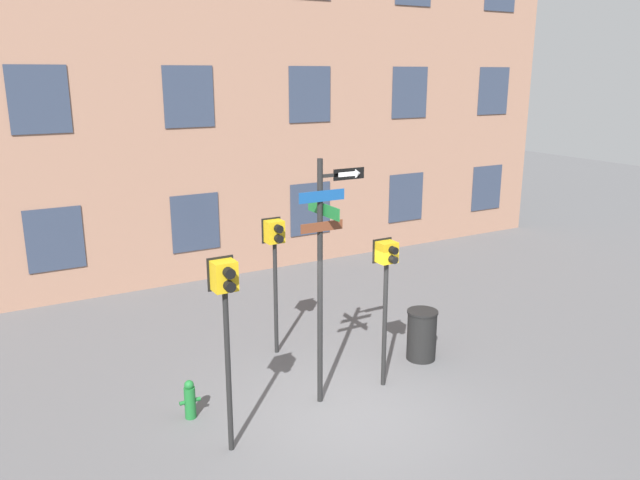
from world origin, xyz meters
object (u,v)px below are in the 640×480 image
at_px(street_sign_pole, 324,260).
at_px(trash_bin, 422,335).
at_px(pedestrian_signal_across, 275,248).
at_px(pedestrian_signal_right, 386,274).
at_px(fire_hydrant, 190,400).
at_px(pedestrian_signal_left, 226,302).

xyz_separation_m(street_sign_pole, trash_bin, (2.45, 0.45, -2.00)).
bearing_deg(pedestrian_signal_across, pedestrian_signal_right, -63.65).
height_order(pedestrian_signal_right, pedestrian_signal_across, pedestrian_signal_across).
distance_m(pedestrian_signal_across, trash_bin, 3.29).
bearing_deg(fire_hydrant, pedestrian_signal_right, -10.84).
xyz_separation_m(pedestrian_signal_left, trash_bin, (4.35, 1.02, -1.82)).
height_order(pedestrian_signal_left, fire_hydrant, pedestrian_signal_left).
bearing_deg(street_sign_pole, fire_hydrant, 164.76).
bearing_deg(fire_hydrant, trash_bin, -1.71).
relative_size(street_sign_pole, fire_hydrant, 6.27).
bearing_deg(pedestrian_signal_right, pedestrian_signal_left, -170.58).
bearing_deg(pedestrian_signal_left, fire_hydrant, 101.70).
distance_m(street_sign_pole, pedestrian_signal_right, 1.27).
height_order(street_sign_pole, trash_bin, street_sign_pole).
xyz_separation_m(street_sign_pole, fire_hydrant, (-2.14, 0.58, -2.18)).
bearing_deg(street_sign_pole, pedestrian_signal_left, -163.28).
xyz_separation_m(pedestrian_signal_across, fire_hydrant, (-2.28, -1.51, -1.84)).
distance_m(pedestrian_signal_left, pedestrian_signal_across, 3.36).
bearing_deg(trash_bin, pedestrian_signal_left, -166.84).
height_order(pedestrian_signal_left, trash_bin, pedestrian_signal_left).
distance_m(pedestrian_signal_left, pedestrian_signal_right, 3.15).
distance_m(pedestrian_signal_right, pedestrian_signal_across, 2.40).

